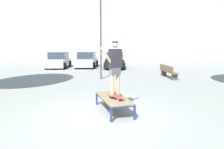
{
  "coord_description": "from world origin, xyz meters",
  "views": [
    {
      "loc": [
        0.11,
        -6.25,
        2.12
      ],
      "look_at": [
        0.39,
        1.91,
        1.0
      ],
      "focal_mm": 34.14,
      "sensor_mm": 36.0,
      "label": 1
    }
  ],
  "objects_px": {
    "park_bench": "(168,71)",
    "car_white": "(59,60)",
    "car_silver": "(87,60)",
    "skate_box": "(114,99)",
    "car_black": "(114,61)",
    "skateboard": "(115,96)",
    "light_post": "(101,17)",
    "skater": "(115,65)"
  },
  "relations": [
    {
      "from": "skateboard",
      "to": "car_silver",
      "type": "xyz_separation_m",
      "value": [
        -2.09,
        14.37,
        0.15
      ]
    },
    {
      "from": "car_white",
      "to": "park_bench",
      "type": "bearing_deg",
      "value": -38.37
    },
    {
      "from": "skateboard",
      "to": "car_white",
      "type": "height_order",
      "value": "car_white"
    },
    {
      "from": "skate_box",
      "to": "park_bench",
      "type": "height_order",
      "value": "park_bench"
    },
    {
      "from": "skateboard",
      "to": "skater",
      "type": "distance_m",
      "value": 0.99
    },
    {
      "from": "skateboard",
      "to": "car_black",
      "type": "xyz_separation_m",
      "value": [
        0.57,
        13.71,
        0.15
      ]
    },
    {
      "from": "skateboard",
      "to": "skater",
      "type": "xyz_separation_m",
      "value": [
        -0.0,
        0.0,
        0.99
      ]
    },
    {
      "from": "car_white",
      "to": "light_post",
      "type": "distance_m",
      "value": 8.84
    },
    {
      "from": "skate_box",
      "to": "car_white",
      "type": "xyz_separation_m",
      "value": [
        -4.72,
        13.86,
        0.28
      ]
    },
    {
      "from": "car_white",
      "to": "light_post",
      "type": "xyz_separation_m",
      "value": [
        4.2,
        -7.12,
        3.13
      ]
    },
    {
      "from": "skateboard",
      "to": "skate_box",
      "type": "bearing_deg",
      "value": 104.71
    },
    {
      "from": "skateboard",
      "to": "park_bench",
      "type": "relative_size",
      "value": 0.33
    },
    {
      "from": "skater",
      "to": "car_black",
      "type": "distance_m",
      "value": 13.75
    },
    {
      "from": "car_silver",
      "to": "car_white",
      "type": "bearing_deg",
      "value": -172.46
    },
    {
      "from": "park_bench",
      "to": "light_post",
      "type": "height_order",
      "value": "light_post"
    },
    {
      "from": "car_silver",
      "to": "park_bench",
      "type": "height_order",
      "value": "car_silver"
    },
    {
      "from": "skate_box",
      "to": "car_silver",
      "type": "relative_size",
      "value": 0.47
    },
    {
      "from": "park_bench",
      "to": "car_black",
      "type": "bearing_deg",
      "value": 116.65
    },
    {
      "from": "skater",
      "to": "car_black",
      "type": "height_order",
      "value": "skater"
    },
    {
      "from": "skateboard",
      "to": "park_bench",
      "type": "xyz_separation_m",
      "value": [
        3.83,
        7.22,
        -0.09
      ]
    },
    {
      "from": "car_silver",
      "to": "park_bench",
      "type": "xyz_separation_m",
      "value": [
        5.92,
        -7.15,
        -0.24
      ]
    },
    {
      "from": "skater",
      "to": "park_bench",
      "type": "height_order",
      "value": "skater"
    },
    {
      "from": "skate_box",
      "to": "car_white",
      "type": "height_order",
      "value": "car_white"
    },
    {
      "from": "skater",
      "to": "car_white",
      "type": "relative_size",
      "value": 0.4
    },
    {
      "from": "car_white",
      "to": "park_bench",
      "type": "height_order",
      "value": "car_white"
    },
    {
      "from": "skater",
      "to": "light_post",
      "type": "xyz_separation_m",
      "value": [
        -0.56,
        6.9,
        2.29
      ]
    },
    {
      "from": "skate_box",
      "to": "park_bench",
      "type": "relative_size",
      "value": 0.84
    },
    {
      "from": "car_silver",
      "to": "light_post",
      "type": "xyz_separation_m",
      "value": [
        1.53,
        -7.47,
        3.13
      ]
    },
    {
      "from": "skate_box",
      "to": "car_black",
      "type": "xyz_separation_m",
      "value": [
        0.61,
        13.55,
        0.28
      ]
    },
    {
      "from": "skate_box",
      "to": "light_post",
      "type": "distance_m",
      "value": 7.58
    },
    {
      "from": "skater",
      "to": "car_white",
      "type": "height_order",
      "value": "skater"
    },
    {
      "from": "skateboard",
      "to": "car_silver",
      "type": "height_order",
      "value": "car_silver"
    },
    {
      "from": "park_bench",
      "to": "light_post",
      "type": "xyz_separation_m",
      "value": [
        -4.39,
        -0.32,
        3.38
      ]
    },
    {
      "from": "skate_box",
      "to": "car_black",
      "type": "height_order",
      "value": "car_black"
    },
    {
      "from": "park_bench",
      "to": "light_post",
      "type": "distance_m",
      "value": 5.55
    },
    {
      "from": "skateboard",
      "to": "car_black",
      "type": "distance_m",
      "value": 13.72
    },
    {
      "from": "park_bench",
      "to": "car_white",
      "type": "bearing_deg",
      "value": 141.63
    },
    {
      "from": "skater",
      "to": "park_bench",
      "type": "relative_size",
      "value": 0.7
    },
    {
      "from": "car_silver",
      "to": "park_bench",
      "type": "bearing_deg",
      "value": -50.38
    },
    {
      "from": "car_black",
      "to": "park_bench",
      "type": "relative_size",
      "value": 1.75
    },
    {
      "from": "skateboard",
      "to": "car_white",
      "type": "relative_size",
      "value": 0.19
    },
    {
      "from": "car_white",
      "to": "skateboard",
      "type": "bearing_deg",
      "value": -71.24
    }
  ]
}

